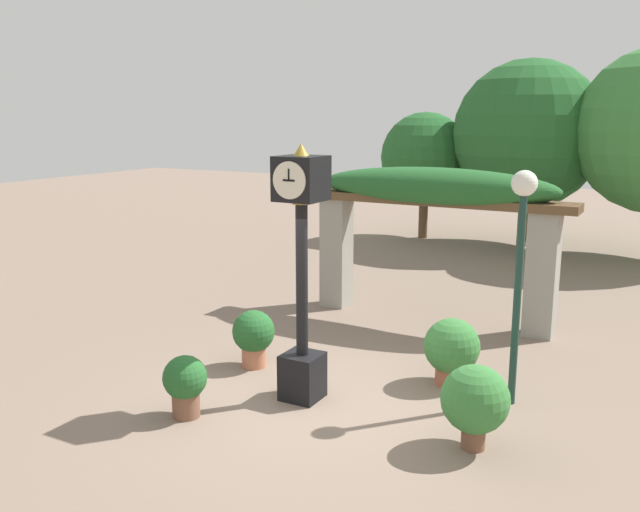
{
  "coord_description": "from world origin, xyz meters",
  "views": [
    {
      "loc": [
        4.11,
        -7.42,
        3.83
      ],
      "look_at": [
        -0.28,
        0.59,
        1.9
      ],
      "focal_mm": 38.0,
      "sensor_mm": 36.0,
      "label": 1
    }
  ],
  "objects_px": {
    "potted_plant_near_right": "(452,349)",
    "potted_plant_far_left": "(254,335)",
    "lamp_post": "(521,236)",
    "potted_plant_near_left": "(475,401)",
    "potted_plant_far_right": "(185,382)",
    "pedestal_clock": "(302,269)"
  },
  "relations": [
    {
      "from": "pedestal_clock",
      "to": "potted_plant_far_left",
      "type": "xyz_separation_m",
      "value": [
        -1.26,
        0.67,
        -1.31
      ]
    },
    {
      "from": "pedestal_clock",
      "to": "potted_plant_near_left",
      "type": "relative_size",
      "value": 3.42
    },
    {
      "from": "potted_plant_near_left",
      "to": "potted_plant_far_left",
      "type": "xyz_separation_m",
      "value": [
        -3.72,
        0.94,
        -0.08
      ]
    },
    {
      "from": "pedestal_clock",
      "to": "potted_plant_near_right",
      "type": "height_order",
      "value": "pedestal_clock"
    },
    {
      "from": "potted_plant_far_right",
      "to": "pedestal_clock",
      "type": "bearing_deg",
      "value": 49.77
    },
    {
      "from": "pedestal_clock",
      "to": "lamp_post",
      "type": "xyz_separation_m",
      "value": [
        2.55,
        1.21,
        0.47
      ]
    },
    {
      "from": "potted_plant_far_right",
      "to": "potted_plant_near_right",
      "type": "bearing_deg",
      "value": 45.3
    },
    {
      "from": "potted_plant_near_left",
      "to": "potted_plant_far_right",
      "type": "xyz_separation_m",
      "value": [
        -3.49,
        -0.94,
        -0.13
      ]
    },
    {
      "from": "potted_plant_near_right",
      "to": "potted_plant_far_left",
      "type": "bearing_deg",
      "value": -164.64
    },
    {
      "from": "potted_plant_near_left",
      "to": "lamp_post",
      "type": "height_order",
      "value": "lamp_post"
    },
    {
      "from": "potted_plant_far_left",
      "to": "lamp_post",
      "type": "xyz_separation_m",
      "value": [
        3.81,
        0.54,
        1.78
      ]
    },
    {
      "from": "pedestal_clock",
      "to": "potted_plant_near_left",
      "type": "bearing_deg",
      "value": -6.29
    },
    {
      "from": "potted_plant_far_right",
      "to": "lamp_post",
      "type": "height_order",
      "value": "lamp_post"
    },
    {
      "from": "potted_plant_near_right",
      "to": "potted_plant_far_left",
      "type": "xyz_separation_m",
      "value": [
        -2.88,
        -0.79,
        -0.02
      ]
    },
    {
      "from": "pedestal_clock",
      "to": "potted_plant_near_right",
      "type": "xyz_separation_m",
      "value": [
        1.62,
        1.46,
        -1.29
      ]
    },
    {
      "from": "potted_plant_near_left",
      "to": "potted_plant_near_right",
      "type": "bearing_deg",
      "value": 115.74
    },
    {
      "from": "potted_plant_far_left",
      "to": "lamp_post",
      "type": "distance_m",
      "value": 4.24
    },
    {
      "from": "potted_plant_far_right",
      "to": "lamp_post",
      "type": "bearing_deg",
      "value": 34.1
    },
    {
      "from": "potted_plant_far_right",
      "to": "potted_plant_near_left",
      "type": "bearing_deg",
      "value": 15.14
    },
    {
      "from": "pedestal_clock",
      "to": "potted_plant_near_right",
      "type": "distance_m",
      "value": 2.54
    },
    {
      "from": "lamp_post",
      "to": "potted_plant_far_right",
      "type": "bearing_deg",
      "value": -145.9
    },
    {
      "from": "potted_plant_near_left",
      "to": "potted_plant_near_right",
      "type": "xyz_separation_m",
      "value": [
        -0.84,
        1.74,
        -0.06
      ]
    }
  ]
}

